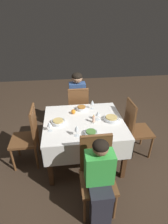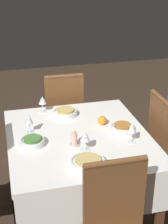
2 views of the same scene
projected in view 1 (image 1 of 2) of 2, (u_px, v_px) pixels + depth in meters
The scene contains 18 objects.
ground_plane at pixel (84, 158), 2.90m from camera, with size 8.00×8.00×0.00m, color #3D2D21.
dining_table at pixel (84, 126), 2.59m from camera, with size 1.15×1.04×0.73m.
chair_north at pixel (78, 108), 3.31m from camera, with size 0.39×0.40×0.97m.
chair_south at pixel (97, 171), 1.99m from camera, with size 0.39×0.40×0.97m.
chair_west at pixel (28, 135), 2.58m from camera, with size 0.40×0.39×0.97m.
chair_east at pixel (135, 127), 2.77m from camera, with size 0.40×0.39×0.97m.
person_adult_denim at pixel (77, 98), 3.37m from camera, with size 0.30×0.34×1.18m.
person_child_green at pixel (100, 180), 1.82m from camera, with size 0.30×0.33×1.05m.
bowl_north at pixel (81, 108), 2.83m from camera, with size 0.18×0.18×0.06m.
wine_glass_north at pixel (92, 103), 2.81m from camera, with size 0.06×0.06×0.16m.
bowl_south at pixel (91, 133), 2.24m from camera, with size 0.18×0.18×0.06m.
wine_glass_south at pixel (77, 129), 2.18m from camera, with size 0.06×0.06×0.16m.
bowl_west at pixel (58, 122), 2.47m from camera, with size 0.20×0.20×0.06m.
wine_glass_west at pixel (49, 124), 2.27m from camera, with size 0.07×0.07×0.14m.
bowl_east at pixel (111, 118), 2.55m from camera, with size 0.23×0.23×0.06m.
wine_glass_east at pixel (98, 114), 2.51m from camera, with size 0.07×0.07×0.14m.
candle_centerpiece at pixel (94, 120), 2.49m from camera, with size 0.07×0.07×0.12m.
orange_fruit at pixel (73, 112), 2.70m from camera, with size 0.07×0.07×0.07m, color orange.
Camera 1 is at (-0.27, -2.13, 2.10)m, focal length 28.00 mm.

